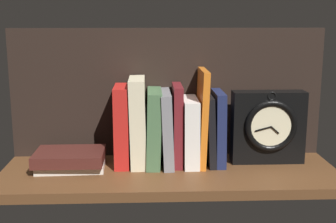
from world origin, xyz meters
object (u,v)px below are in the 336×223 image
Objects in this scene: book_white_catcher at (190,131)px; framed_clock at (268,127)px; book_navy_bierce at (218,128)px; book_gray_chess at (167,128)px; book_green_romantic at (154,128)px; book_maroon_dawkins at (177,125)px; book_cream_twain at (138,122)px; book_black_skeptic at (209,130)px; book_red_requiem at (122,126)px; book_stack_side at (70,160)px; book_orange_pandolfini at (202,117)px.

book_white_catcher is 0.89× the size of framed_clock.
book_navy_bierce reaches higher than book_white_catcher.
book_gray_chess is at bearing 180.00° from book_white_catcher.
book_green_romantic is 6.42cm from book_maroon_dawkins.
book_cream_twain is 19.44cm from book_black_skeptic.
framed_clock is at bearing -0.16° from book_red_requiem.
book_cream_twain is 1.17× the size of framed_clock.
book_cream_twain is at bearing 11.23° from book_stack_side.
book_red_requiem reaches higher than book_navy_bierce.
book_orange_pandolfini is (17.21, -0.00, 1.08)cm from book_cream_twain.
book_white_catcher is at bearing -0.00° from book_gray_chess.
book_maroon_dawkins is 3.94cm from book_white_catcher.
framed_clock reaches higher than book_stack_side.
book_navy_bierce is (2.49, 0.00, 0.50)cm from book_black_skeptic.
book_cream_twain reaches higher than book_navy_bierce.
book_navy_bierce reaches higher than book_stack_side.
book_maroon_dawkins is at bearing 0.00° from book_cream_twain.
book_cream_twain is 17.25cm from book_orange_pandolfini.
book_cream_twain is 21.87cm from book_navy_bierce.
book_green_romantic is 0.94× the size of book_maroon_dawkins.
book_maroon_dawkins is 1.15× the size of book_black_skeptic.
book_red_requiem is 1.08× the size of book_navy_bierce.
book_maroon_dawkins is at bearing 0.00° from book_gray_chess.
book_navy_bierce is 0.98× the size of framed_clock.
framed_clock is at bearing -0.34° from book_orange_pandolfini.
book_orange_pandolfini is at bearing 179.66° from framed_clock.
book_maroon_dawkins reaches higher than book_stack_side.
book_red_requiem is at bearing 14.64° from book_stack_side.
book_gray_chess is 0.77× the size of book_orange_pandolfini.
book_green_romantic is (4.21, -0.00, -1.64)cm from book_cream_twain.
book_black_skeptic is at bearing 0.00° from book_gray_chess.
book_gray_chess is 1.06× the size of book_black_skeptic.
book_navy_bierce is (7.72, 0.00, 0.93)cm from book_white_catcher.
book_black_skeptic is at bearing 0.00° from book_white_catcher.
book_maroon_dawkins is at bearing 180.00° from book_navy_bierce.
book_red_requiem is 23.63cm from book_black_skeptic.
book_maroon_dawkins is 6.92cm from book_orange_pandolfini.
framed_clock is at bearing 3.69° from book_stack_side.
book_black_skeptic is at bearing 0.00° from book_maroon_dawkins.
book_black_skeptic is 2.54cm from book_navy_bierce.
book_maroon_dawkins reaches higher than book_green_romantic.
book_black_skeptic is at bearing 0.00° from book_cream_twain.
book_cream_twain is at bearing 180.00° from book_gray_chess.
book_white_catcher is (6.35, -0.00, -0.96)cm from book_gray_chess.
book_orange_pandolfini is (13.00, 0.00, 2.73)cm from book_green_romantic.
book_white_catcher is at bearing 6.34° from book_stack_side.
book_black_skeptic is at bearing 5.45° from book_stack_side.
book_red_requiem reaches higher than book_gray_chess.
book_white_catcher is 7.77cm from book_navy_bierce.
book_cream_twain reaches higher than book_black_skeptic.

